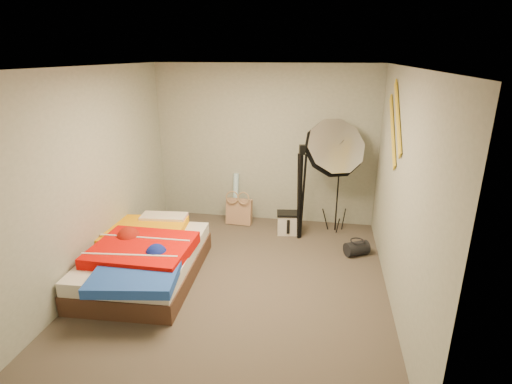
% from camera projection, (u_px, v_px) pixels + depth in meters
% --- Properties ---
extents(floor, '(4.00, 4.00, 0.00)m').
position_uv_depth(floor, '(240.00, 281.00, 4.88)').
color(floor, brown).
rests_on(floor, ground).
extents(ceiling, '(4.00, 4.00, 0.00)m').
position_uv_depth(ceiling, '(236.00, 67.00, 4.06)').
color(ceiling, silver).
rests_on(ceiling, wall_back).
extents(wall_back, '(3.50, 0.00, 3.50)m').
position_uv_depth(wall_back, '(265.00, 145.00, 6.33)').
color(wall_back, '#9FA191').
rests_on(wall_back, floor).
extents(wall_front, '(3.50, 0.00, 3.50)m').
position_uv_depth(wall_front, '(173.00, 277.00, 2.61)').
color(wall_front, '#9FA191').
rests_on(wall_front, floor).
extents(wall_left, '(0.00, 4.00, 4.00)m').
position_uv_depth(wall_left, '(95.00, 176.00, 4.75)').
color(wall_left, '#9FA191').
rests_on(wall_left, floor).
extents(wall_right, '(0.00, 4.00, 4.00)m').
position_uv_depth(wall_right, '(401.00, 192.00, 4.18)').
color(wall_right, '#9FA191').
rests_on(wall_right, floor).
extents(tote_bag, '(0.43, 0.21, 0.43)m').
position_uv_depth(tote_bag, '(239.00, 211.00, 6.46)').
color(tote_bag, tan).
rests_on(tote_bag, floor).
extents(wrapping_roll, '(0.09, 0.22, 0.78)m').
position_uv_depth(wrapping_roll, '(236.00, 197.00, 6.59)').
color(wrapping_roll, '#60B6DF').
rests_on(wrapping_roll, floor).
extents(camera_case, '(0.34, 0.27, 0.32)m').
position_uv_depth(camera_case, '(288.00, 224.00, 6.12)').
color(camera_case, beige).
rests_on(camera_case, floor).
extents(duffel_bag, '(0.37, 0.32, 0.19)m').
position_uv_depth(duffel_bag, '(357.00, 248.00, 5.48)').
color(duffel_bag, black).
rests_on(duffel_bag, floor).
extents(wall_stripe_upper, '(0.02, 0.91, 0.78)m').
position_uv_depth(wall_stripe_upper, '(398.00, 117.00, 4.51)').
color(wall_stripe_upper, gold).
rests_on(wall_stripe_upper, wall_right).
extents(wall_stripe_lower, '(0.02, 0.91, 0.78)m').
position_uv_depth(wall_stripe_lower, '(392.00, 130.00, 4.81)').
color(wall_stripe_lower, gold).
rests_on(wall_stripe_lower, wall_right).
extents(bed, '(1.39, 1.99, 0.52)m').
position_uv_depth(bed, '(145.00, 258.00, 4.87)').
color(bed, '#4B2E21').
rests_on(bed, floor).
extents(photo_umbrella, '(0.98, 0.87, 1.85)m').
position_uv_depth(photo_umbrella, '(333.00, 149.00, 5.72)').
color(photo_umbrella, black).
rests_on(photo_umbrella, floor).
extents(camera_tripod, '(0.10, 0.10, 1.42)m').
position_uv_depth(camera_tripod, '(301.00, 186.00, 5.75)').
color(camera_tripod, black).
rests_on(camera_tripod, floor).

